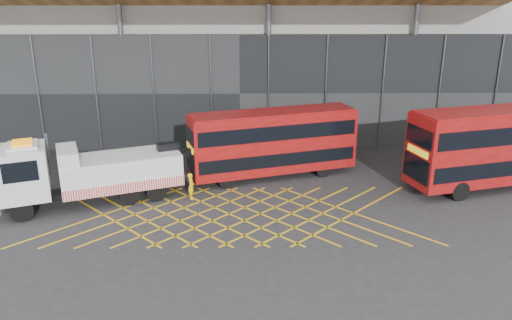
{
  "coord_description": "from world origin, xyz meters",
  "views": [
    {
      "loc": [
        2.65,
        -23.26,
        10.79
      ],
      "look_at": [
        3.0,
        1.5,
        2.4
      ],
      "focal_mm": 35.0,
      "sensor_mm": 36.0,
      "label": 1
    }
  ],
  "objects_px": {
    "worker": "(191,186)",
    "bus_towed": "(273,141)",
    "bus_second": "(505,144)",
    "recovery_truck": "(85,172)"
  },
  "relations": [
    {
      "from": "recovery_truck",
      "to": "bus_towed",
      "type": "height_order",
      "value": "bus_towed"
    },
    {
      "from": "bus_second",
      "to": "worker",
      "type": "height_order",
      "value": "bus_second"
    },
    {
      "from": "bus_towed",
      "to": "worker",
      "type": "xyz_separation_m",
      "value": [
        -4.59,
        -3.42,
        -1.54
      ]
    },
    {
      "from": "bus_towed",
      "to": "recovery_truck",
      "type": "bearing_deg",
      "value": -175.99
    },
    {
      "from": "recovery_truck",
      "to": "worker",
      "type": "bearing_deg",
      "value": -15.78
    },
    {
      "from": "bus_towed",
      "to": "bus_second",
      "type": "height_order",
      "value": "bus_second"
    },
    {
      "from": "bus_towed",
      "to": "bus_second",
      "type": "distance_m",
      "value": 13.26
    },
    {
      "from": "worker",
      "to": "bus_second",
      "type": "bearing_deg",
      "value": -91.05
    },
    {
      "from": "recovery_truck",
      "to": "bus_towed",
      "type": "xyz_separation_m",
      "value": [
        10.05,
        3.96,
        0.51
      ]
    },
    {
      "from": "worker",
      "to": "bus_towed",
      "type": "bearing_deg",
      "value": -59.67
    }
  ]
}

